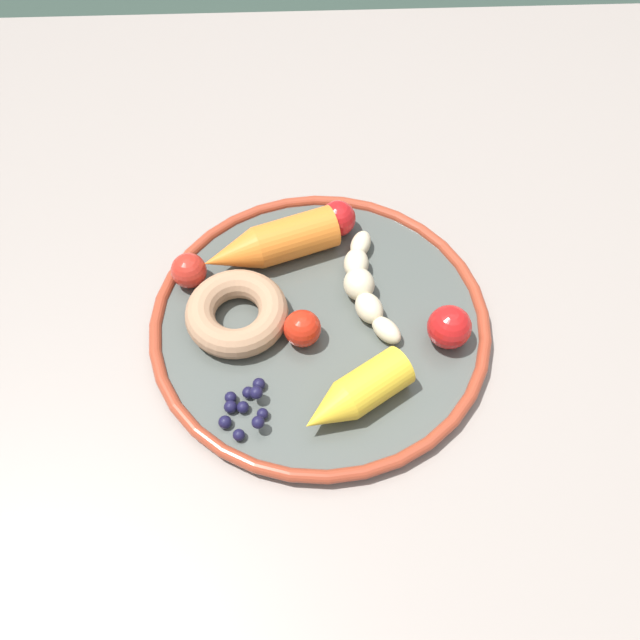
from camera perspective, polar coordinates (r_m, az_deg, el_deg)
ground_plane at (r=1.29m, az=0.59°, el=-19.51°), size 6.00×6.00×0.00m
dining_table at (r=0.69m, az=1.03°, el=-6.19°), size 1.16×1.00×0.70m
plate at (r=0.64m, az=-0.00°, el=-0.15°), size 0.33×0.33×0.02m
banana at (r=0.65m, az=3.80°, el=3.00°), size 0.14×0.06×0.03m
carrot_orange at (r=0.67m, az=-4.30°, el=6.48°), size 0.09×0.14×0.04m
carrot_yellow at (r=0.58m, az=3.02°, el=-6.39°), size 0.09×0.11×0.04m
donut at (r=0.63m, az=-7.13°, el=0.60°), size 0.11×0.11×0.03m
blueberry_pile at (r=0.59m, az=-6.43°, el=-7.37°), size 0.06×0.04×0.02m
tomato_near at (r=0.66m, az=-11.15°, el=4.17°), size 0.03×0.03×0.03m
tomato_mid at (r=0.61m, az=-1.52°, el=-0.72°), size 0.03×0.03×0.03m
tomato_far at (r=0.62m, az=10.99°, el=-0.60°), size 0.04×0.04×0.04m
tomato_extra at (r=0.70m, az=1.52°, el=8.66°), size 0.04×0.04×0.04m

